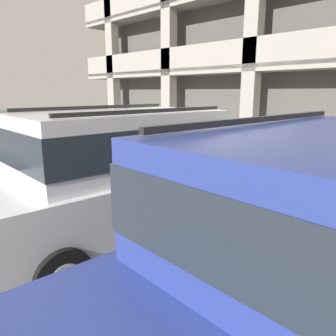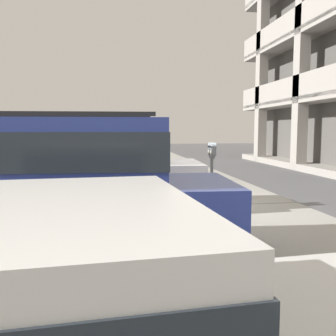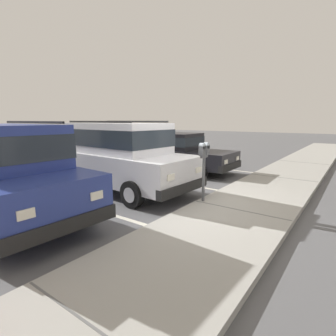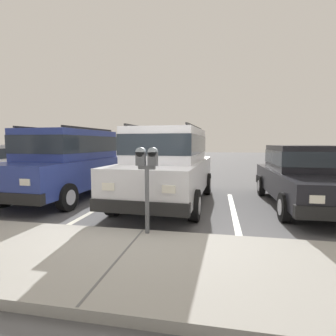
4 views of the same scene
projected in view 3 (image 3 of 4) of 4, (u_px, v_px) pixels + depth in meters
name	position (u px, v px, depth m)	size (l,w,h in m)	color
ground_plane	(188.00, 206.00, 6.51)	(80.00, 80.00, 0.10)	#565659
sidewalk	(239.00, 212.00, 5.74)	(40.00, 2.20, 0.12)	#9E9B93
parking_stall_lines	(99.00, 211.00, 6.02)	(13.14, 4.80, 0.01)	silver
silver_suv	(119.00, 154.00, 7.64)	(2.18, 4.87, 2.03)	silver
red_sedan	(177.00, 151.00, 10.58)	(1.87, 4.49, 1.54)	black
dark_hatchback	(2.00, 168.00, 5.38)	(2.18, 4.87, 2.03)	navy
parking_meter_near	(204.00, 158.00, 6.18)	(0.35, 0.12, 1.42)	#595B60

